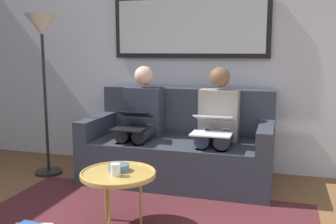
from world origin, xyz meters
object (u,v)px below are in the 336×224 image
at_px(framed_mirror, 190,26).
at_px(laptop_white, 213,125).
at_px(coffee_table, 118,175).
at_px(standing_lamp, 42,43).
at_px(couch, 180,148).
at_px(person_left, 217,123).
at_px(bowl, 119,168).
at_px(laptop_black, 133,120).
at_px(cup, 115,170).
at_px(person_right, 141,119).

bearing_deg(framed_mirror, laptop_white, 119.48).
distance_m(coffee_table, standing_lamp, 1.83).
relative_size(couch, person_left, 1.62).
bearing_deg(bowl, laptop_black, -74.75).
relative_size(cup, bowl, 0.60).
xyz_separation_m(bowl, standing_lamp, (1.22, -0.91, 0.93)).
xyz_separation_m(coffee_table, cup, (-0.01, 0.08, 0.06)).
xyz_separation_m(person_left, laptop_white, (0.00, 0.23, 0.02)).
xyz_separation_m(bowl, laptop_white, (-0.54, -0.87, 0.19)).
height_order(laptop_white, person_right, person_right).
bearing_deg(person_right, bowl, 102.15).
height_order(person_left, laptop_white, person_left).
relative_size(laptop_white, standing_lamp, 0.23).
height_order(coffee_table, standing_lamp, standing_lamp).
bearing_deg(couch, laptop_black, 37.59).
bearing_deg(bowl, person_right, -77.85).
xyz_separation_m(person_left, standing_lamp, (1.76, 0.20, 0.76)).
bearing_deg(person_right, person_left, 180.00).
bearing_deg(person_left, standing_lamp, 6.44).
height_order(bowl, laptop_black, laptop_black).
xyz_separation_m(laptop_white, standing_lamp, (1.76, -0.04, 0.74)).
height_order(framed_mirror, person_left, framed_mirror).
xyz_separation_m(coffee_table, bowl, (0.01, -0.04, 0.04)).
height_order(framed_mirror, bowl, framed_mirror).
relative_size(person_left, laptop_white, 2.98).
bearing_deg(laptop_white, person_left, -90.00).
xyz_separation_m(couch, person_right, (0.39, 0.07, 0.30)).
xyz_separation_m(person_left, laptop_black, (0.78, 0.23, 0.02)).
xyz_separation_m(framed_mirror, laptop_black, (0.39, 0.69, -0.92)).
xyz_separation_m(person_right, standing_lamp, (0.98, 0.20, 0.76)).
xyz_separation_m(framed_mirror, coffee_table, (0.14, 1.61, -1.14)).
bearing_deg(framed_mirror, bowl, 84.43).
height_order(cup, laptop_black, laptop_black).
bearing_deg(bowl, framed_mirror, -95.57).
height_order(coffee_table, cup, cup).
height_order(framed_mirror, laptop_white, framed_mirror).
height_order(couch, framed_mirror, framed_mirror).
relative_size(couch, person_right, 1.62).
bearing_deg(person_right, laptop_black, 90.00).
xyz_separation_m(couch, bowl, (0.15, 1.18, 0.13)).
bearing_deg(laptop_white, coffee_table, 59.88).
relative_size(person_left, standing_lamp, 0.69).
bearing_deg(cup, laptop_white, -117.59).
distance_m(couch, person_left, 0.49).
xyz_separation_m(coffee_table, person_left, (-0.53, -1.15, 0.20)).
distance_m(coffee_table, laptop_white, 1.08).
relative_size(couch, laptop_white, 4.82).
bearing_deg(cup, laptop_black, -75.04).
distance_m(framed_mirror, laptop_white, 1.21).
distance_m(cup, bowl, 0.12).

